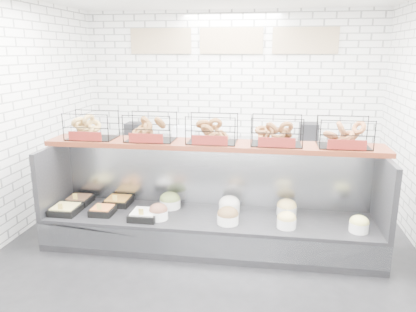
# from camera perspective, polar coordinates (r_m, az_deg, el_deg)

# --- Properties ---
(ground) EXTENTS (5.50, 5.50, 0.00)m
(ground) POSITION_cam_1_polar(r_m,az_deg,el_deg) (4.87, -0.35, -14.06)
(ground) COLOR black
(ground) RESTS_ON ground
(room_shell) EXTENTS (5.02, 5.51, 3.01)m
(room_shell) POSITION_cam_1_polar(r_m,az_deg,el_deg) (4.88, 0.75, 11.32)
(room_shell) COLOR white
(room_shell) RESTS_ON ground
(display_case) EXTENTS (4.00, 0.90, 1.20)m
(display_case) POSITION_cam_1_polar(r_m,az_deg,el_deg) (5.03, 0.06, -8.93)
(display_case) COLOR black
(display_case) RESTS_ON ground
(bagel_shelf) EXTENTS (4.10, 0.50, 0.40)m
(bagel_shelf) POSITION_cam_1_polar(r_m,az_deg,el_deg) (4.88, 0.55, 3.33)
(bagel_shelf) COLOR #4E1D10
(bagel_shelf) RESTS_ON display_case
(prep_counter) EXTENTS (4.00, 0.60, 1.20)m
(prep_counter) POSITION_cam_1_polar(r_m,az_deg,el_deg) (6.94, 2.72, -1.05)
(prep_counter) COLOR #93969B
(prep_counter) RESTS_ON ground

